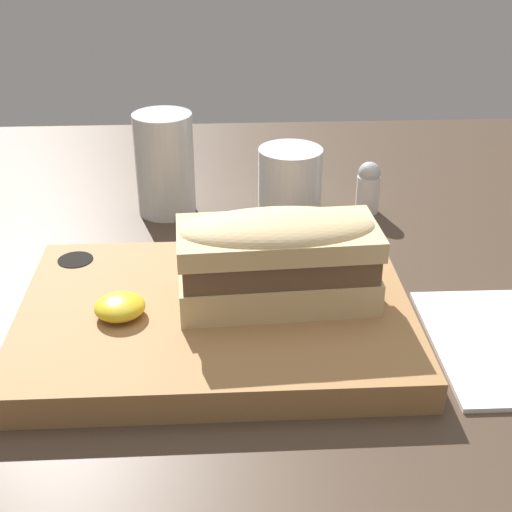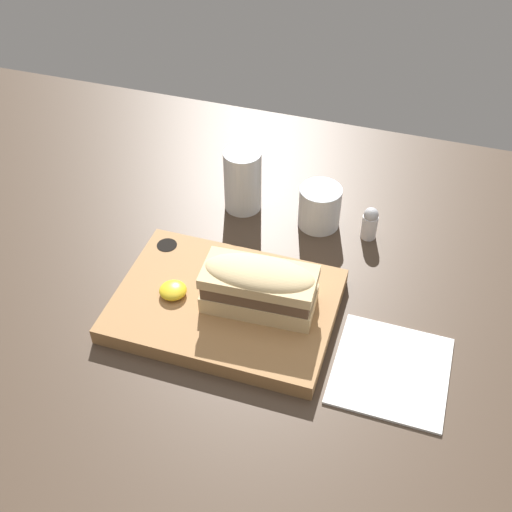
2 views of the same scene
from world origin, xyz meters
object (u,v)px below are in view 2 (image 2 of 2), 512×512
wine_glass (320,208)px  napkin (391,370)px  sandwich (260,285)px  water_glass (243,184)px  salt_shaker (370,223)px  serving_board (225,305)px

wine_glass → napkin: 31.64cm
sandwich → water_glass: size_ratio=1.44×
water_glass → salt_shaker: 22.25cm
wine_glass → serving_board: bearing=-109.6°
napkin → water_glass: bearing=137.6°
napkin → salt_shaker: salt_shaker is taller
wine_glass → salt_shaker: bearing=-4.8°
water_glass → napkin: size_ratio=0.70×
serving_board → salt_shaker: bearing=53.3°
sandwich → salt_shaker: sandwich is taller
water_glass → salt_shaker: size_ratio=1.91×
salt_shaker → wine_glass: bearing=175.2°
sandwich → wine_glass: size_ratio=2.22×
serving_board → wine_glass: size_ratio=4.35×
napkin → serving_board: bearing=172.0°
water_glass → wine_glass: (13.57, -0.60, -1.52)cm
sandwich → water_glass: bearing=113.7°
water_glass → napkin: bearing=-42.4°
wine_glass → sandwich: bearing=-97.9°
sandwich → napkin: (19.65, -3.82, -6.45)cm
napkin → salt_shaker: 27.44cm
napkin → salt_shaker: (-7.88, 26.14, 2.75)cm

